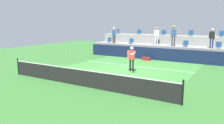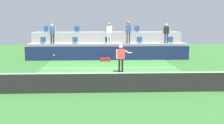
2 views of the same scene
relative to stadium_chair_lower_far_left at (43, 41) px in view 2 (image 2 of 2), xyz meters
The scene contains 24 objects.
ground_plane 9.10m from the stadium_chair_lower_far_left, 53.67° to the right, with size 40.00×40.00×0.00m, color #336B2D.
court_inner_paint 8.32m from the stadium_chair_lower_far_left, 49.53° to the right, with size 9.00×10.00×0.01m, color #3D7F38.
court_service_line 7.33m from the stadium_chair_lower_far_left, 42.26° to the right, with size 9.00×0.06×0.00m, color white.
tennis_net 12.47m from the stadium_chair_lower_far_left, 64.66° to the right, with size 10.48×0.08×1.07m.
sponsor_backboard 5.54m from the stadium_chair_lower_far_left, 13.06° to the right, with size 13.00×0.16×1.10m, color #141E42.
seating_tier_lower 5.39m from the stadium_chair_lower_far_left, ahead, with size 13.00×1.80×1.25m, color gray.
seating_tier_upper 5.65m from the stadium_chair_lower_far_left, 19.33° to the left, with size 13.00×1.80×2.10m, color gray.
stadium_chair_lower_far_left is the anchor object (origin of this frame).
stadium_chair_lower_left 2.63m from the stadium_chair_lower_far_left, ahead, with size 0.44×0.40×0.52m.
stadium_chair_lower_center 5.35m from the stadium_chair_lower_far_left, ahead, with size 0.44×0.40×0.52m.
stadium_chair_lower_right 8.00m from the stadium_chair_lower_far_left, ahead, with size 0.44×0.40×0.52m.
stadium_chair_lower_far_right 10.64m from the stadium_chair_lower_far_left, ahead, with size 0.44×0.40×0.52m.
stadium_chair_upper_far_left 1.99m from the stadium_chair_lower_far_left, 91.15° to the left, with size 0.44×0.40×0.52m.
stadium_chair_upper_left 3.32m from the stadium_chair_lower_far_left, 34.16° to the left, with size 0.44×0.40×0.52m.
stadium_chair_upper_center 5.72m from the stadium_chair_lower_far_left, 18.54° to the left, with size 0.44×0.40×0.52m.
stadium_chair_upper_right 8.25m from the stadium_chair_lower_far_left, 12.67° to the left, with size 0.44×0.40×0.52m.
stadium_chair_upper_far_right 10.83m from the stadium_chair_lower_far_left, ahead, with size 0.44×0.40×0.52m.
tennis_player 8.90m from the stadium_chair_lower_far_left, 47.93° to the right, with size 0.90×1.16×1.71m.
spectator_in_grey 1.18m from the stadium_chair_lower_far_left, 24.53° to the right, with size 0.57×0.26×1.60m.
spectator_in_white 5.50m from the stadium_chair_lower_far_left, ahead, with size 0.59×0.28×1.70m.
spectator_with_hat 7.08m from the stadium_chair_lower_far_left, ahead, with size 0.61×0.50×1.83m.
spectator_leaning_on_rail 10.18m from the stadium_chair_lower_far_left, ahead, with size 0.57×0.28×1.62m.
tennis_ball 8.97m from the stadium_chair_lower_far_left, 75.33° to the right, with size 0.07×0.07×0.07m.
equipment_bag 5.57m from the stadium_chair_lower_far_left, 20.07° to the right, with size 0.76×0.28×0.30m, color maroon.
Camera 2 is at (-0.65, -16.10, 3.24)m, focal length 45.08 mm.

